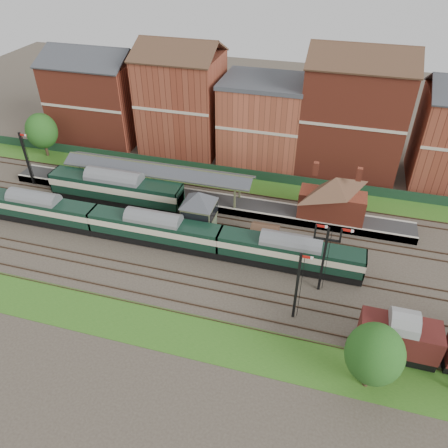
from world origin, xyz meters
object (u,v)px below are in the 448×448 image
(dmu_train, at_px, (155,229))
(goods_van_a, at_px, (399,337))
(semaphore_bracket, at_px, (325,255))
(signal_box, at_px, (199,212))
(platform_railcar, at_px, (116,189))

(dmu_train, distance_m, goods_van_a, 28.24)
(dmu_train, bearing_deg, goods_van_a, -18.59)
(semaphore_bracket, xyz_separation_m, goods_van_a, (7.28, -6.50, -2.34))
(signal_box, relative_size, platform_railcar, 0.33)
(dmu_train, distance_m, platform_railcar, 10.52)
(semaphore_bracket, relative_size, dmu_train, 0.17)
(signal_box, bearing_deg, platform_railcar, 165.65)
(signal_box, xyz_separation_m, dmu_train, (-4.45, -3.25, -1.03))
(signal_box, relative_size, dmu_train, 0.13)
(semaphore_bracket, xyz_separation_m, dmu_train, (-19.48, 2.50, -2.47))
(dmu_train, relative_size, goods_van_a, 7.10)
(platform_railcar, bearing_deg, signal_box, -14.35)
(platform_railcar, distance_m, goods_van_a, 38.30)
(signal_box, distance_m, semaphore_bracket, 16.16)
(goods_van_a, bearing_deg, signal_box, 151.24)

